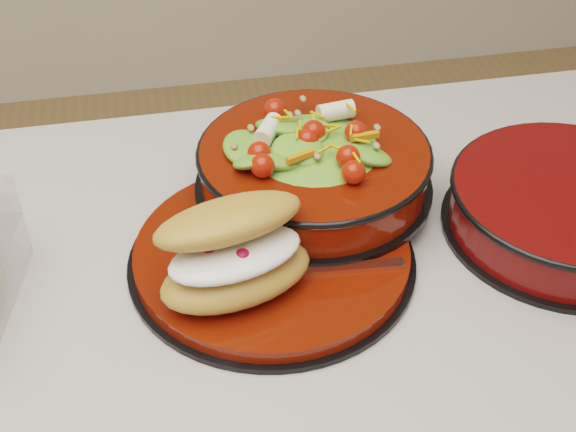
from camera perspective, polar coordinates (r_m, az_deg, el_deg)
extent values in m
cube|color=#A6A098|center=(0.75, -5.66, -8.94)|extent=(1.24, 0.74, 0.04)
cylinder|color=black|center=(0.79, -1.15, -3.18)|extent=(0.28, 0.28, 0.01)
cylinder|color=#640E03|center=(0.78, -1.16, -2.63)|extent=(0.27, 0.27, 0.01)
torus|color=black|center=(0.77, -0.29, -2.80)|extent=(0.15, 0.15, 0.01)
cylinder|color=black|center=(0.85, 1.82, 2.19)|extent=(0.25, 0.25, 0.01)
cylinder|color=#640E03|center=(0.83, 1.86, 3.56)|extent=(0.24, 0.24, 0.04)
torus|color=black|center=(0.82, 1.88, 4.58)|extent=(0.24, 0.24, 0.01)
ellipsoid|color=#407220|center=(0.82, 1.88, 4.58)|extent=(0.20, 0.20, 0.08)
sphere|color=red|center=(0.81, 5.37, 7.58)|extent=(0.02, 0.02, 0.02)
sphere|color=red|center=(0.83, 3.77, 8.73)|extent=(0.02, 0.02, 0.02)
sphere|color=red|center=(0.84, 1.20, 9.00)|extent=(0.02, 0.02, 0.02)
sphere|color=red|center=(0.82, -0.98, 8.26)|extent=(0.02, 0.02, 0.02)
sphere|color=red|center=(0.79, -1.55, 6.88)|extent=(0.02, 0.02, 0.02)
sphere|color=red|center=(0.76, -0.03, 5.62)|extent=(0.02, 0.02, 0.02)
sphere|color=red|center=(0.76, 2.77, 5.31)|extent=(0.02, 0.02, 0.02)
sphere|color=red|center=(0.78, 5.03, 6.15)|extent=(0.02, 0.02, 0.02)
cylinder|color=silver|center=(0.84, 3.48, 8.96)|extent=(0.04, 0.04, 0.02)
cylinder|color=silver|center=(0.81, -1.44, 7.67)|extent=(0.04, 0.04, 0.02)
cube|color=orange|center=(0.76, 0.90, 5.87)|extent=(0.03, 0.03, 0.01)
cube|color=orange|center=(0.80, 5.58, 7.23)|extent=(0.03, 0.02, 0.01)
ellipsoid|color=#C48A3B|center=(0.72, -3.69, -4.21)|extent=(0.16, 0.11, 0.04)
ellipsoid|color=white|center=(0.70, -3.77, -2.75)|extent=(0.13, 0.09, 0.02)
ellipsoid|color=#C48A3B|center=(0.70, -4.07, -0.29)|extent=(0.15, 0.10, 0.03)
sphere|color=#B20C23|center=(0.70, -5.60, -2.62)|extent=(0.02, 0.02, 0.02)
sphere|color=#B20C23|center=(0.69, -3.25, -2.88)|extent=(0.02, 0.02, 0.02)
sphere|color=#191947|center=(0.70, -4.51, -2.14)|extent=(0.01, 0.01, 0.01)
sphere|color=#191947|center=(0.70, -2.83, -2.15)|extent=(0.01, 0.01, 0.01)
sphere|color=#191947|center=(0.70, -3.74, -2.60)|extent=(0.01, 0.01, 0.01)
cube|color=silver|center=(0.75, 3.55, -3.71)|extent=(0.13, 0.02, 0.00)
cube|color=silver|center=(0.74, -2.38, -4.15)|extent=(0.04, 0.02, 0.00)
cylinder|color=black|center=(0.87, 18.95, -0.72)|extent=(0.25, 0.25, 0.01)
cylinder|color=#550605|center=(0.85, 19.32, 0.67)|extent=(0.23, 0.23, 0.05)
torus|color=black|center=(0.84, 19.61, 1.73)|extent=(0.24, 0.24, 0.01)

